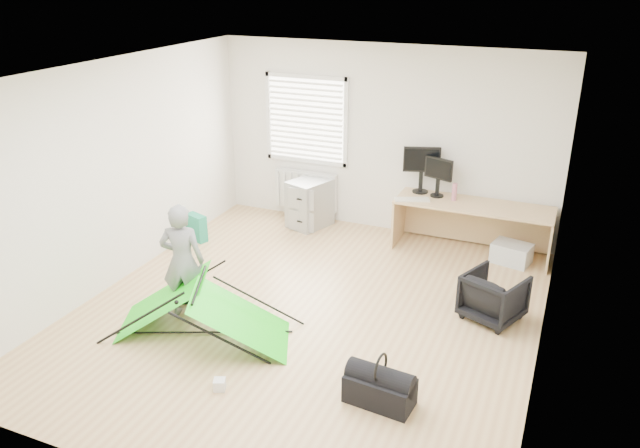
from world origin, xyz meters
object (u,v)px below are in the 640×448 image
at_px(monitor_right, 438,182).
at_px(thermos, 454,192).
at_px(desk, 472,229).
at_px(duffel_bag, 380,390).
at_px(office_chair, 494,296).
at_px(storage_crate, 512,253).
at_px(kite, 201,309).
at_px(person, 183,261).
at_px(monitor_left, 421,176).
at_px(filing_cabinet, 310,203).
at_px(laptop_bag, 190,292).

relative_size(monitor_right, thermos, 1.76).
height_order(desk, duffel_bag, desk).
bearing_deg(office_chair, storage_crate, -67.90).
height_order(kite, storage_crate, kite).
height_order(thermos, office_chair, thermos).
bearing_deg(person, desk, -150.39).
bearing_deg(kite, monitor_left, 42.73).
relative_size(filing_cabinet, storage_crate, 1.48).
relative_size(thermos, person, 0.18).
relative_size(office_chair, storage_crate, 1.24).
bearing_deg(duffel_bag, monitor_left, 105.23).
bearing_deg(thermos, storage_crate, -10.06).
xyz_separation_m(desk, laptop_bag, (-2.77, -2.67, -0.21)).
bearing_deg(desk, kite, -125.33).
distance_m(filing_cabinet, storage_crate, 3.00).
bearing_deg(kite, filing_cabinet, 69.12).
xyz_separation_m(person, kite, (0.39, -0.28, -0.37)).
xyz_separation_m(kite, duffel_bag, (2.10, -0.36, -0.16)).
relative_size(desk, monitor_left, 4.11).
bearing_deg(laptop_bag, kite, -66.52).
bearing_deg(thermos, monitor_right, 164.23).
distance_m(office_chair, kite, 3.20).
xyz_separation_m(monitor_right, kite, (-1.73, -3.30, -0.62)).
xyz_separation_m(monitor_right, office_chair, (1.08, -1.76, -0.64)).
bearing_deg(person, storage_crate, -156.99).
bearing_deg(filing_cabinet, person, -74.57).
height_order(laptop_bag, duffel_bag, laptop_bag).
bearing_deg(duffel_bag, kite, 176.05).
bearing_deg(office_chair, duffel_bag, 92.24).
height_order(person, duffel_bag, person).
xyz_separation_m(filing_cabinet, laptop_bag, (-0.35, -2.69, -0.22)).
distance_m(person, kite, 0.60).
xyz_separation_m(monitor_left, monitor_right, (0.26, -0.07, -0.04)).
bearing_deg(filing_cabinet, thermos, 20.46).
bearing_deg(kite, monitor_right, 38.67).
height_order(monitor_left, person, person).
xyz_separation_m(filing_cabinet, thermos, (2.14, 0.02, 0.47)).
relative_size(desk, storage_crate, 4.28).
bearing_deg(storage_crate, person, -138.92).
relative_size(office_chair, laptop_bag, 1.61).
relative_size(kite, duffel_bag, 3.13).
bearing_deg(person, kite, 126.24).
bearing_deg(desk, storage_crate, -10.66).
height_order(desk, thermos, thermos).
bearing_deg(office_chair, kite, 51.41).
height_order(monitor_left, thermos, monitor_left).
bearing_deg(thermos, monitor_left, 164.11).
bearing_deg(storage_crate, duffel_bag, -101.90).
bearing_deg(storage_crate, desk, 169.32).
distance_m(thermos, storage_crate, 1.11).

